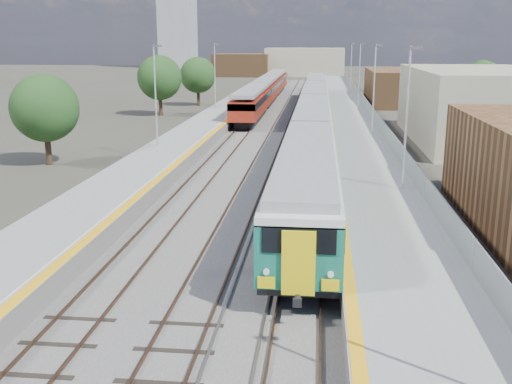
# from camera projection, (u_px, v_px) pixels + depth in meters

# --- Properties ---
(ground) EXTENTS (320.00, 320.00, 0.00)m
(ground) POSITION_uv_depth(u_px,v_px,m) (298.00, 131.00, 60.31)
(ground) COLOR #47443A
(ground) RESTS_ON ground
(ballast_bed) EXTENTS (10.50, 155.00, 0.06)m
(ballast_bed) POSITION_uv_depth(u_px,v_px,m) (278.00, 126.00, 62.94)
(ballast_bed) COLOR #565451
(ballast_bed) RESTS_ON ground
(tracks) EXTENTS (8.96, 160.00, 0.17)m
(tracks) POSITION_uv_depth(u_px,v_px,m) (285.00, 124.00, 64.48)
(tracks) COLOR #4C3323
(tracks) RESTS_ON ground
(platform_right) EXTENTS (4.70, 155.00, 8.52)m
(platform_right) POSITION_uv_depth(u_px,v_px,m) (350.00, 123.00, 62.04)
(platform_right) COLOR slate
(platform_right) RESTS_ON ground
(platform_left) EXTENTS (4.30, 155.00, 8.52)m
(platform_left) POSITION_uv_depth(u_px,v_px,m) (214.00, 121.00, 63.50)
(platform_left) COLOR slate
(platform_left) RESTS_ON ground
(buildings) EXTENTS (72.00, 185.50, 40.00)m
(buildings) POSITION_uv_depth(u_px,v_px,m) (238.00, 33.00, 144.95)
(buildings) COLOR brown
(buildings) RESTS_ON ground
(green_train) EXTENTS (2.90, 80.66, 3.19)m
(green_train) POSITION_uv_depth(u_px,v_px,m) (314.00, 111.00, 57.48)
(green_train) COLOR black
(green_train) RESTS_ON ground
(red_train) EXTENTS (2.80, 56.85, 3.54)m
(red_train) POSITION_uv_depth(u_px,v_px,m) (267.00, 89.00, 85.38)
(red_train) COLOR black
(red_train) RESTS_ON ground
(tree_a) EXTENTS (4.83, 4.83, 6.55)m
(tree_a) POSITION_uv_depth(u_px,v_px,m) (45.00, 108.00, 42.57)
(tree_a) COLOR #382619
(tree_a) RESTS_ON ground
(tree_b) EXTENTS (5.28, 5.28, 7.16)m
(tree_b) POSITION_uv_depth(u_px,v_px,m) (160.00, 78.00, 71.25)
(tree_b) COLOR #382619
(tree_b) RESTS_ON ground
(tree_c) EXTENTS (4.92, 4.92, 6.67)m
(tree_c) POSITION_uv_depth(u_px,v_px,m) (198.00, 75.00, 82.36)
(tree_c) COLOR #382619
(tree_c) RESTS_ON ground
(tree_d) EXTENTS (4.70, 4.70, 6.38)m
(tree_d) POSITION_uv_depth(u_px,v_px,m) (482.00, 78.00, 78.40)
(tree_d) COLOR #382619
(tree_d) RESTS_ON ground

